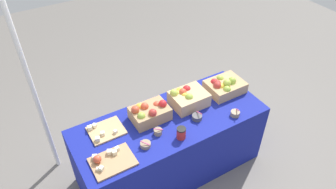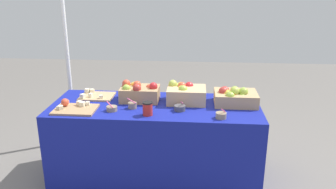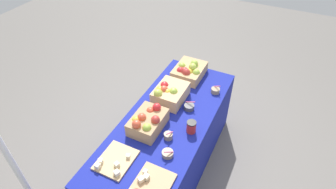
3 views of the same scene
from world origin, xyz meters
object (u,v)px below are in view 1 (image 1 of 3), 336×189
Objects in this scene: apple_crate_left at (225,86)px; coffee_cup at (181,133)px; apple_crate_right at (149,112)px; sample_bowl_far at (145,145)px; apple_crate_middle at (187,98)px; cutting_board_front at (110,161)px; sample_bowl_near at (158,132)px; tent_pole at (33,90)px; cutting_board_back at (105,131)px; sample_bowl_extra at (235,113)px; sample_bowl_mid at (197,117)px.

coffee_cup is at bearing -156.33° from apple_crate_left.
apple_crate_left is at bearing 23.67° from coffee_cup.
apple_crate_right is 0.36m from sample_bowl_far.
apple_crate_middle is 0.47m from coffee_cup.
cutting_board_front is at bearing -179.52° from sample_bowl_far.
sample_bowl_near is at bearing 136.69° from coffee_cup.
tent_pole is at bearing 112.11° from cutting_board_front.
tent_pole reaches higher than cutting_board_back.
sample_bowl_far is 0.94m from sample_bowl_extra.
apple_crate_right reaches higher than sample_bowl_far.
sample_bowl_extra reaches higher than sample_bowl_far.
apple_crate_right reaches higher than sample_bowl_mid.
apple_crate_left is 3.92× the size of sample_bowl_near.
sample_bowl_far is at bearing 174.31° from sample_bowl_extra.
apple_crate_middle is at bearing -4.01° from cutting_board_back.
coffee_cup is at bearing -6.03° from cutting_board_front.
coffee_cup reaches higher than cutting_board_front.
apple_crate_middle is at bearing 24.67° from sample_bowl_far.
apple_crate_left reaches higher than sample_bowl_extra.
tent_pole is (-1.77, 0.61, 0.24)m from apple_crate_left.
apple_crate_right is at bearing 82.53° from sample_bowl_near.
tent_pole is at bearing 147.67° from sample_bowl_mid.
sample_bowl_near is 0.95× the size of sample_bowl_mid.
apple_crate_right is 0.17× the size of tent_pole.
apple_crate_right is 0.46m from sample_bowl_mid.
sample_bowl_mid reaches higher than cutting_board_back.
cutting_board_front is 1.15× the size of cutting_board_back.
apple_crate_left is 3.31× the size of coffee_cup.
apple_crate_right reaches higher than sample_bowl_near.
apple_crate_left is at bearing 68.00° from sample_bowl_extra.
cutting_board_front is 3.70× the size of sample_bowl_near.
cutting_board_back is 3.07× the size of sample_bowl_mid.
tent_pole reaches higher than apple_crate_left.
tent_pole is at bearing 156.36° from apple_crate_middle.
coffee_cup is at bearing -43.31° from sample_bowl_near.
tent_pole is (-1.63, 0.96, 0.29)m from sample_bowl_extra.
sample_bowl_mid is at bearing -157.60° from apple_crate_left.
apple_crate_left reaches higher than sample_bowl_mid.
sample_bowl_near is 0.84× the size of coffee_cup.
sample_bowl_mid is 1.54m from tent_pole.
sample_bowl_far is at bearing -166.58° from apple_crate_left.
cutting_board_back is at bearing 175.99° from apple_crate_middle.
apple_crate_middle is 3.43× the size of sample_bowl_mid.
tent_pole reaches higher than coffee_cup.
apple_crate_left reaches higher than sample_bowl_far.
cutting_board_front is at bearing -67.89° from tent_pole.
apple_crate_right is 0.23m from sample_bowl_near.
sample_bowl_far is (-0.20, -0.29, -0.06)m from apple_crate_right.
tent_pole is at bearing 137.27° from coffee_cup.
coffee_cup is (-0.61, 0.02, 0.03)m from sample_bowl_extra.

